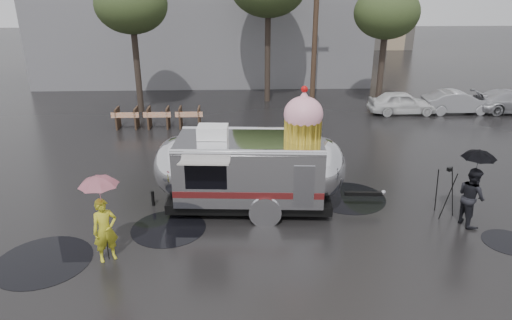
{
  "coord_description": "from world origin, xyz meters",
  "views": [
    {
      "loc": [
        -1.68,
        -11.3,
        6.71
      ],
      "look_at": [
        -1.18,
        1.57,
        1.58
      ],
      "focal_mm": 32.0,
      "sensor_mm": 36.0,
      "label": 1
    }
  ],
  "objects_px": {
    "person_right": "(471,197)",
    "tripod": "(447,187)",
    "person_left": "(105,230)",
    "airstream_trailer": "(252,166)"
  },
  "relations": [
    {
      "from": "person_left",
      "to": "person_right",
      "type": "xyz_separation_m",
      "value": [
        10.05,
        1.45,
        0.03
      ]
    },
    {
      "from": "person_left",
      "to": "person_right",
      "type": "bearing_deg",
      "value": -22.5
    },
    {
      "from": "person_left",
      "to": "person_right",
      "type": "distance_m",
      "value": 10.16
    },
    {
      "from": "person_right",
      "to": "tripod",
      "type": "bearing_deg",
      "value": 30.93
    },
    {
      "from": "airstream_trailer",
      "to": "person_left",
      "type": "distance_m",
      "value": 4.72
    },
    {
      "from": "airstream_trailer",
      "to": "person_left",
      "type": "height_order",
      "value": "airstream_trailer"
    },
    {
      "from": "person_left",
      "to": "tripod",
      "type": "relative_size",
      "value": 1.08
    },
    {
      "from": "person_left",
      "to": "person_right",
      "type": "height_order",
      "value": "person_right"
    },
    {
      "from": "airstream_trailer",
      "to": "tripod",
      "type": "bearing_deg",
      "value": -3.8
    },
    {
      "from": "person_right",
      "to": "tripod",
      "type": "distance_m",
      "value": 0.74
    }
  ]
}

